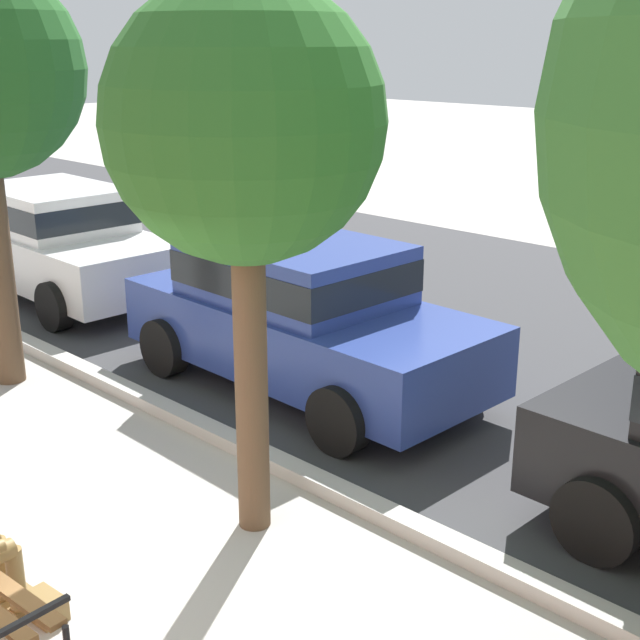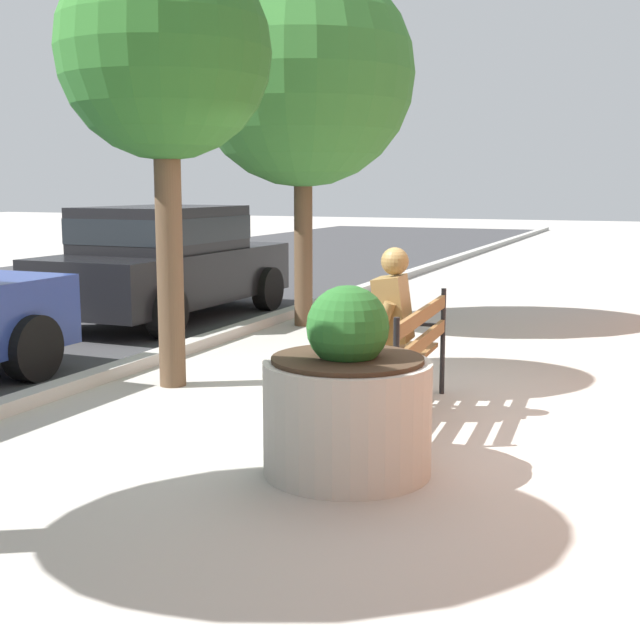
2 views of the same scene
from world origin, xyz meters
name	(u,v)px [view 2 (image 2 of 2)]	position (x,y,z in m)	size (l,w,h in m)	color
ground_plane	(384,417)	(0.00, 0.00, 0.00)	(80.00, 80.00, 0.00)	#ADA8A0
curb_stone	(88,379)	(0.00, 2.90, 0.06)	(60.00, 0.20, 0.12)	#B2AFA8
park_bench	(402,351)	(0.07, -0.12, 0.54)	(1.83, 0.65, 0.95)	brown
bronze_statue_seated	(376,334)	(0.03, 0.09, 0.67)	(0.62, 0.80, 1.37)	olive
concrete_planter	(347,403)	(-1.36, -0.19, 0.46)	(1.09, 1.09, 1.23)	#A8A399
street_tree_down_street	(164,55)	(0.31, 2.17, 2.98)	(1.91, 1.91, 3.97)	brown
street_tree_far_corner	(303,75)	(3.97, 2.44, 3.23)	(2.86, 2.86, 4.67)	brown
parked_car_black	(166,259)	(3.69, 4.37, 0.84)	(4.13, 1.99, 1.56)	black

